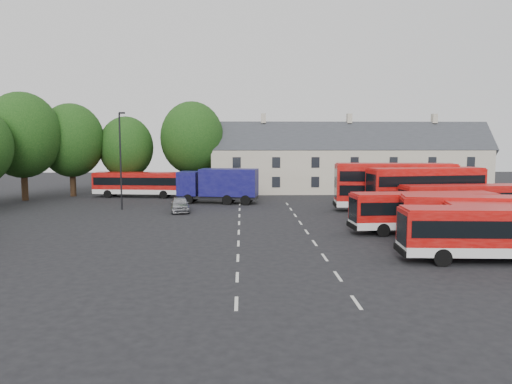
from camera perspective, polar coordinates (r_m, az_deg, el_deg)
ground at (r=34.70m, az=-2.00°, el=-5.22°), size 140.00×140.00×0.00m
lane_markings at (r=36.73m, az=1.93°, el=-4.59°), size 5.15×33.80×0.01m
treeline at (r=57.37m, az=-23.18°, el=5.45°), size 29.92×32.59×12.01m
terrace_houses at (r=65.55m, az=10.52°, el=3.37°), size 35.70×7.13×10.06m
bus_row_a at (r=30.60m, az=26.10°, el=-3.88°), size 10.87×3.14×3.04m
bus_row_c at (r=36.20m, az=24.76°, el=-2.35°), size 11.09×4.27×3.06m
bus_row_d at (r=37.99m, az=18.59°, el=-1.84°), size 10.57×3.05×2.95m
bus_row_e at (r=44.96m, az=22.74°, el=-0.78°), size 10.79×3.26×3.01m
bus_dd_south at (r=46.73m, az=18.82°, el=0.38°), size 10.68×4.03×4.28m
bus_dd_north at (r=48.71m, az=15.58°, el=0.87°), size 11.24×3.43×4.54m
bus_north at (r=60.24m, az=-13.30°, el=1.09°), size 10.58×3.59×2.93m
box_truck at (r=53.09m, az=-4.24°, el=0.92°), size 8.73×4.08×3.68m
silver_car at (r=47.34m, az=-8.70°, el=-1.39°), size 2.32×4.44×1.44m
lamppost at (r=49.77m, az=-15.21°, el=3.77°), size 0.65×0.36×9.37m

